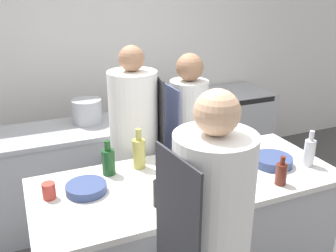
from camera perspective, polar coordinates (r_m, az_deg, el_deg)
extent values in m
cube|color=silver|center=(4.29, -9.55, 10.63)|extent=(8.00, 0.06, 2.80)
cube|color=#A8AAAF|center=(2.79, 2.95, -16.70)|extent=(1.97, 0.82, 0.89)
cube|color=silver|center=(2.53, 3.14, -8.34)|extent=(2.05, 0.85, 0.04)
cube|color=#A8AAAF|center=(3.71, -8.90, -6.64)|extent=(2.27, 0.60, 0.89)
cube|color=#A8AAAF|center=(3.52, -9.32, 0.09)|extent=(2.37, 0.63, 0.04)
cube|color=#A8AAAF|center=(4.74, 9.35, -0.16)|extent=(0.88, 0.68, 0.92)
cube|color=black|center=(4.57, 11.42, -3.99)|extent=(0.71, 0.01, 0.32)
cube|color=black|center=(4.34, 12.01, 3.57)|extent=(0.75, 0.01, 0.06)
cylinder|color=white|center=(1.76, 6.76, -12.63)|extent=(0.37, 0.37, 0.75)
cube|color=#2D2D33|center=(1.74, 1.29, -17.41)|extent=(0.05, 0.35, 0.85)
sphere|color=tan|center=(1.55, 7.49, 2.07)|extent=(0.20, 0.20, 0.20)
cylinder|color=black|center=(3.30, -4.83, -11.20)|extent=(0.33, 0.33, 0.79)
cylinder|color=white|center=(2.97, -5.28, 1.37)|extent=(0.39, 0.39, 0.73)
cube|color=#2D2D33|center=(3.05, -1.58, -0.12)|extent=(0.05, 0.37, 0.84)
sphere|color=#9E7051|center=(2.84, -5.59, 10.23)|extent=(0.20, 0.20, 0.20)
cylinder|color=black|center=(3.49, 2.93, -9.65)|extent=(0.28, 0.28, 0.75)
cylinder|color=silver|center=(3.19, 3.16, 1.22)|extent=(0.32, 0.32, 0.65)
cube|color=#4C567F|center=(3.15, 0.43, -0.76)|extent=(0.02, 0.31, 0.77)
sphere|color=#9E7051|center=(3.07, 3.32, 8.94)|extent=(0.23, 0.23, 0.23)
cylinder|color=#B2A84C|center=(2.62, -4.43, -4.24)|extent=(0.09, 0.09, 0.21)
cylinder|color=#B2A84C|center=(2.56, -4.52, -1.30)|extent=(0.04, 0.04, 0.08)
cylinder|color=#5B2319|center=(2.52, 16.85, -7.05)|extent=(0.07, 0.07, 0.14)
cylinder|color=#5B2319|center=(2.48, 17.09, -5.05)|extent=(0.03, 0.03, 0.05)
cylinder|color=#19471E|center=(2.57, -9.05, -5.46)|extent=(0.09, 0.09, 0.18)
cylinder|color=#19471E|center=(2.51, -9.21, -2.96)|extent=(0.04, 0.04, 0.07)
cylinder|color=silver|center=(2.83, 20.71, -3.86)|extent=(0.08, 0.08, 0.19)
cylinder|color=silver|center=(2.78, 21.06, -1.41)|extent=(0.03, 0.03, 0.07)
cylinder|color=black|center=(2.20, -1.19, -10.23)|extent=(0.08, 0.08, 0.16)
cylinder|color=black|center=(2.15, -1.22, -7.74)|extent=(0.04, 0.04, 0.06)
cylinder|color=#2D5175|center=(2.76, 2.15, -3.58)|extent=(0.06, 0.06, 0.15)
cylinder|color=#2D5175|center=(2.72, 2.18, -1.62)|extent=(0.03, 0.03, 0.06)
cylinder|color=navy|center=(2.37, 2.92, -9.14)|extent=(0.18, 0.18, 0.06)
cylinder|color=navy|center=(2.41, -12.35, -9.24)|extent=(0.25, 0.25, 0.05)
cylinder|color=navy|center=(2.78, 15.64, -5.11)|extent=(0.28, 0.28, 0.06)
cylinder|color=#B2382D|center=(2.39, -17.69, -9.39)|extent=(0.08, 0.08, 0.10)
cube|color=olive|center=(2.70, 7.49, -5.89)|extent=(0.42, 0.19, 0.01)
cylinder|color=#A8AAAF|center=(3.54, -12.23, 2.22)|extent=(0.27, 0.27, 0.22)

